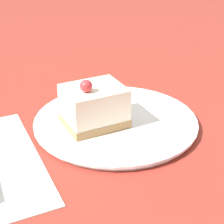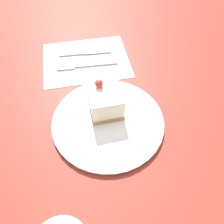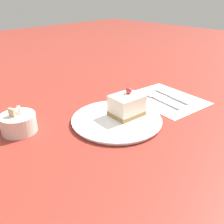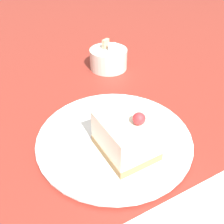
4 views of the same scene
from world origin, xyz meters
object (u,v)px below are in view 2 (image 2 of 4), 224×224
at_px(cake_slice, 105,100).
at_px(plate, 108,121).
at_px(fork, 82,65).
at_px(knife, 90,53).

bearing_deg(cake_slice, plate, 178.57).
distance_m(fork, knife, 0.06).
bearing_deg(cake_slice, fork, 11.29).
bearing_deg(knife, fork, 153.03).
distance_m(plate, fork, 0.21).
height_order(plate, knife, plate).
relative_size(plate, knife, 1.63).
bearing_deg(plate, cake_slice, -6.68).
height_order(cake_slice, knife, cake_slice).
relative_size(plate, fork, 1.48).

